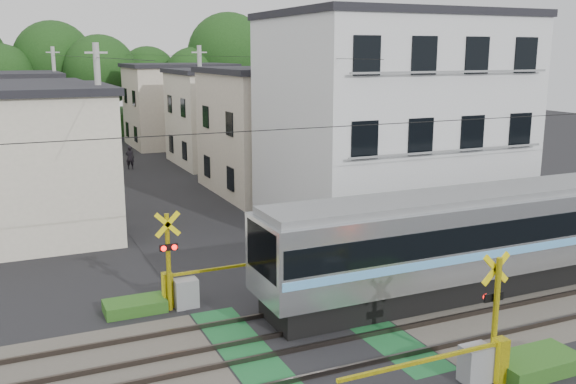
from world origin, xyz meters
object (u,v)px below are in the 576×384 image
crossing_signal_near (481,354)px  crossing_signal_far (182,285)px  pedestrian (130,158)px  apartment_block (390,121)px

crossing_signal_near → crossing_signal_far: bearing=125.3°
crossing_signal_near → pedestrian: size_ratio=3.04×
apartment_block → crossing_signal_far: bearing=-152.2°
apartment_block → pedestrian: 20.67m
apartment_block → pedestrian: (-8.04, 18.64, -3.88)m
crossing_signal_near → apartment_block: 14.95m
crossing_signal_near → crossing_signal_far: (-5.17, 7.31, 0.00)m
crossing_signal_far → pedestrian: (3.05, 24.48, 0.07)m
crossing_signal_far → apartment_block: 13.14m
crossing_signal_near → pedestrian: 31.86m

